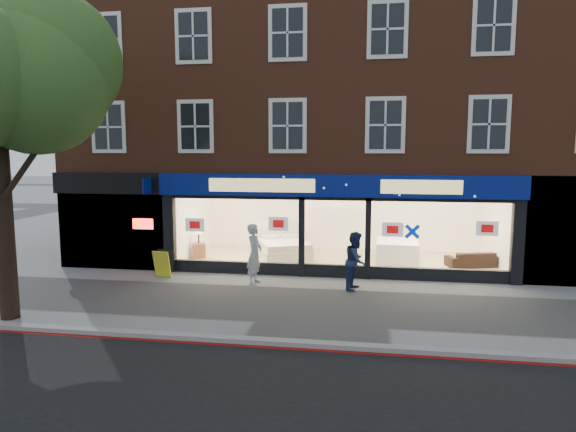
% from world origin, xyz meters
% --- Properties ---
extents(ground, '(120.00, 120.00, 0.00)m').
position_xyz_m(ground, '(0.00, 0.00, 0.00)').
color(ground, gray).
rests_on(ground, ground).
extents(kerb_line, '(60.00, 0.10, 0.01)m').
position_xyz_m(kerb_line, '(0.00, -3.10, 0.01)').
color(kerb_line, '#8C0A07').
rests_on(kerb_line, ground).
extents(kerb_stone, '(60.00, 0.25, 0.12)m').
position_xyz_m(kerb_stone, '(0.00, -2.90, 0.06)').
color(kerb_stone, gray).
rests_on(kerb_stone, ground).
extents(showroom_floor, '(11.00, 4.50, 0.10)m').
position_xyz_m(showroom_floor, '(0.00, 5.25, 0.05)').
color(showroom_floor, tan).
rests_on(showroom_floor, ground).
extents(building, '(19.00, 8.26, 10.30)m').
position_xyz_m(building, '(-0.02, 6.93, 6.67)').
color(building, brown).
rests_on(building, ground).
extents(display_bed, '(2.43, 2.64, 1.21)m').
position_xyz_m(display_bed, '(-2.05, 5.49, 0.44)').
color(display_bed, beige).
rests_on(display_bed, showroom_floor).
extents(bedside_table, '(0.59, 0.59, 0.55)m').
position_xyz_m(bedside_table, '(-5.10, 4.80, 0.38)').
color(bedside_table, brown).
rests_on(bedside_table, showroom_floor).
extents(mattress_stack, '(1.51, 1.89, 0.73)m').
position_xyz_m(mattress_stack, '(2.10, 5.48, 0.46)').
color(mattress_stack, white).
rests_on(mattress_stack, showroom_floor).
extents(sofa, '(1.89, 1.14, 0.52)m').
position_xyz_m(sofa, '(4.60, 4.90, 0.36)').
color(sofa, black).
rests_on(sofa, showroom_floor).
extents(a_board, '(0.63, 0.46, 0.88)m').
position_xyz_m(a_board, '(-5.40, 2.19, 0.44)').
color(a_board, gold).
rests_on(a_board, ground).
extents(pedestrian_grey, '(0.52, 0.72, 1.84)m').
position_xyz_m(pedestrian_grey, '(-2.34, 1.89, 0.92)').
color(pedestrian_grey, '#B1B4B9').
rests_on(pedestrian_grey, ground).
extents(pedestrian_blue, '(0.82, 0.96, 1.70)m').
position_xyz_m(pedestrian_blue, '(0.72, 1.72, 0.85)').
color(pedestrian_blue, '#1A254A').
rests_on(pedestrian_blue, ground).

